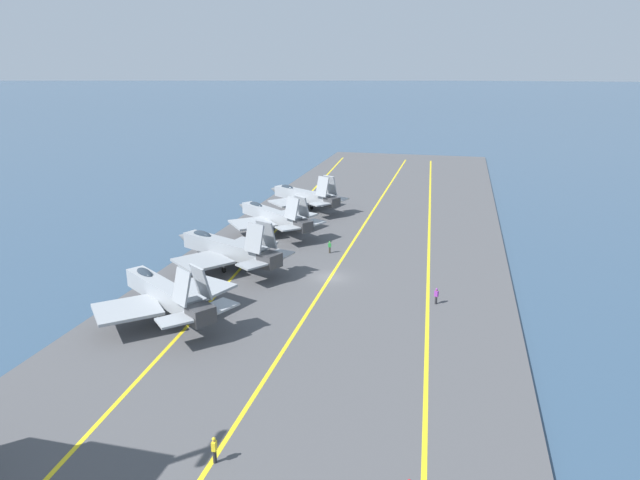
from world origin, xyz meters
The scene contains 12 objects.
ground_plane centered at (0.00, 0.00, 0.00)m, with size 2000.00×2000.00×0.00m, color #334C66.
carrier_deck centered at (0.00, 0.00, 0.20)m, with size 199.26×40.84×0.40m, color #4C4C4F.
deck_stripe_foul_line centered at (0.00, -11.23, 0.40)m, with size 179.33×0.36×0.01m, color yellow.
deck_stripe_centerline centered at (0.00, 0.00, 0.40)m, with size 179.33×0.36×0.01m, color yellow.
deck_stripe_edge_line centered at (0.00, 11.23, 0.40)m, with size 179.33×0.36×0.01m, color yellow.
parked_jet_nearest centered at (-15.02, 12.98, 3.13)m, with size 13.90×15.55×6.74m.
parked_jet_second centered at (0.06, 12.98, 2.93)m, with size 13.94×17.11×6.72m.
parked_jet_third centered at (15.95, 12.29, 3.01)m, with size 14.13×16.29×6.45m.
parked_jet_fourth centered at (30.54, 11.67, 2.90)m, with size 13.05×15.74×6.56m.
crew_purple_vest centered at (-5.05, -12.32, 1.35)m, with size 0.40×0.46×1.73m.
crew_green_vest centered at (8.70, 2.08, 1.31)m, with size 0.29×0.40×1.66m.
crew_yellow_vest centered at (-33.40, -0.23, 1.40)m, with size 0.40×0.29×1.82m.
Camera 1 is at (-60.75, -13.62, 23.91)m, focal length 32.00 mm.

